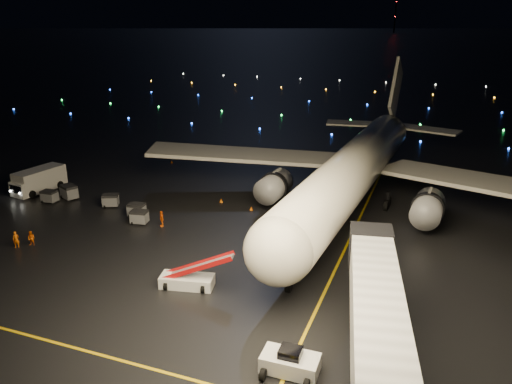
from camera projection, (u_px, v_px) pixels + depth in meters
ground at (416, 54)px, 307.63m from camera, size 2000.00×2000.00×0.00m
lane_centre at (350, 239)px, 52.07m from camera, size 0.25×80.00×0.02m
lane_cross at (48, 341)px, 35.66m from camera, size 60.00×0.25×0.02m
airliner at (362, 138)px, 60.46m from camera, size 59.80×57.16×16.01m
pushback_tug at (290, 360)px, 32.26m from camera, size 3.78×2.04×1.78m
belt_loader at (186, 270)px, 42.33m from camera, size 6.91×3.15×3.24m
service_truck at (40, 180)px, 65.89m from camera, size 3.84×8.66×3.08m
crew_a at (16, 240)px, 49.85m from camera, size 0.75×0.68×1.71m
crew_b at (31, 238)px, 50.28m from camera, size 0.86×0.73×1.56m
crew_c at (162, 219)px, 54.88m from camera, size 1.06×1.08×1.82m
safety_cone_0 at (251, 208)px, 59.69m from camera, size 0.53×0.53×0.47m
safety_cone_1 at (297, 200)px, 62.35m from camera, size 0.57×0.57×0.50m
safety_cone_2 at (221, 200)px, 62.22m from camera, size 0.61×0.61×0.52m
safety_cone_3 at (172, 161)px, 78.92m from camera, size 0.52×0.52×0.51m
radio_mast at (396, 9)px, 705.35m from camera, size 1.80×1.80×64.00m
taxiway_lights at (368, 101)px, 136.33m from camera, size 164.00×92.00×0.36m
baggage_cart_0 at (139, 217)px, 55.64m from camera, size 2.01×1.56×1.54m
baggage_cart_1 at (137, 210)px, 57.60m from camera, size 1.99×1.49×1.58m
baggage_cart_2 at (111, 200)px, 60.65m from camera, size 2.20×1.92×1.56m
baggage_cart_3 at (69, 192)px, 63.19m from camera, size 2.55×2.23×1.81m
baggage_cart_4 at (49, 196)px, 62.05m from camera, size 1.87×1.37×1.53m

